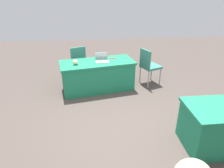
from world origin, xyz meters
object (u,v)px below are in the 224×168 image
chair_near_front (77,60)px  scissors_red (113,58)px  table_foreground (98,75)px  laptop_silver (102,60)px  yarn_ball (75,62)px  chair_tucked_left (149,64)px

chair_near_front → scissors_red: chair_near_front is taller
table_foreground → scissors_red: size_ratio=10.66×
table_foreground → scissors_red: scissors_red is taller
laptop_silver → yarn_ball: size_ratio=2.72×
yarn_ball → scissors_red: yarn_ball is taller
chair_near_front → laptop_silver: size_ratio=2.84×
laptop_silver → scissors_red: 0.34m
table_foreground → chair_near_front: chair_near_front is taller
chair_tucked_left → yarn_ball: bearing=-101.9°
table_foreground → chair_tucked_left: chair_tucked_left is taller
table_foreground → yarn_ball: (0.52, 0.16, 0.43)m
laptop_silver → yarn_ball: 0.66m
chair_near_front → yarn_ball: bearing=-113.5°
chair_tucked_left → laptop_silver: bearing=-105.2°
chair_tucked_left → scissors_red: 0.96m
laptop_silver → chair_tucked_left: bearing=-177.4°
chair_near_front → yarn_ball: 0.92m
table_foreground → scissors_red: bearing=-152.7°
chair_tucked_left → laptop_silver: 1.25m
table_foreground → yarn_ball: size_ratio=15.67×
table_foreground → chair_near_front: 0.91m
scissors_red → chair_near_front: bearing=164.0°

